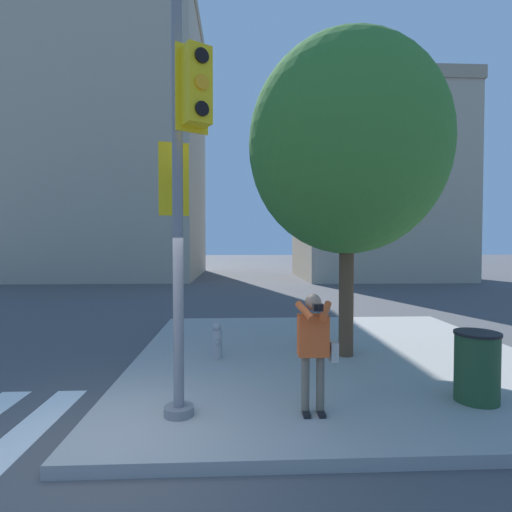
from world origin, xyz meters
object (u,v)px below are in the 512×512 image
person_photographer (314,343)px  trash_bin (477,367)px  traffic_signal_pole (181,179)px  street_tree (347,146)px  fire_hydrant (217,340)px

person_photographer → trash_bin: size_ratio=1.60×
traffic_signal_pole → person_photographer: bearing=-1.7°
person_photographer → trash_bin: 2.47m
street_tree → trash_bin: (1.24, -2.41, -3.71)m
person_photographer → trash_bin: bearing=7.2°
person_photographer → fire_hydrant: person_photographer is taller
fire_hydrant → trash_bin: (3.84, -2.35, 0.15)m
traffic_signal_pole → trash_bin: bearing=3.5°
traffic_signal_pole → trash_bin: traffic_signal_pole is taller
fire_hydrant → trash_bin: size_ratio=0.71×
traffic_signal_pole → fire_hydrant: size_ratio=7.67×
traffic_signal_pole → street_tree: 4.11m
street_tree → person_photographer: bearing=-113.4°
person_photographer → street_tree: (1.17, 2.71, 3.26)m
traffic_signal_pole → fire_hydrant: traffic_signal_pole is taller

